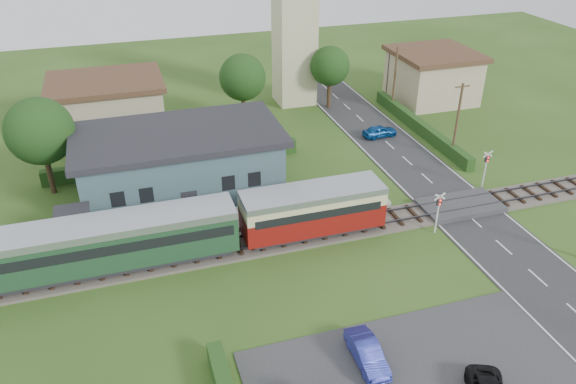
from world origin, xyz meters
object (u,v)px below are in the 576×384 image
object	(u,v)px
church_tower	(295,8)
house_west	(108,106)
crossing_signal_far	(486,164)
pedestrian_near	(288,203)
house_east	(433,75)
station_building	(180,162)
car_park_blue	(367,353)
pedestrian_far	(116,230)
equipment_hut	(75,227)
car_on_road	(380,131)
crossing_signal_near	(438,207)
train	(57,251)

from	to	relation	value
church_tower	house_west	bearing A→B (deg)	-171.47
crossing_signal_far	pedestrian_near	world-z (taller)	crossing_signal_far
house_east	pedestrian_near	world-z (taller)	house_east
station_building	house_west	size ratio (longest dim) A/B	1.48
church_tower	house_east	size ratio (longest dim) A/B	2.00
church_tower	house_east	distance (m)	17.21
car_park_blue	pedestrian_far	bearing A→B (deg)	129.94
car_park_blue	equipment_hut	bearing A→B (deg)	134.66
crossing_signal_far	car_park_blue	bearing A→B (deg)	-139.34
house_west	car_on_road	size ratio (longest dim) A/B	3.17
pedestrian_far	equipment_hut	bearing A→B (deg)	55.69
house_east	pedestrian_far	size ratio (longest dim) A/B	5.13
station_building	house_east	size ratio (longest dim) A/B	1.82
equipment_hut	house_east	size ratio (longest dim) A/B	0.29
pedestrian_far	station_building	bearing A→B (deg)	-64.26
crossing_signal_far	house_west	bearing A→B (deg)	144.23
house_west	car_park_blue	distance (m)	37.14
equipment_hut	pedestrian_far	xyz separation A→B (m)	(2.63, -0.49, -0.44)
crossing_signal_near	pedestrian_near	bearing A→B (deg)	152.64
equipment_hut	house_west	world-z (taller)	house_west
station_building	pedestrian_far	distance (m)	8.38
house_west	pedestrian_far	world-z (taller)	house_west
crossing_signal_far	church_tower	bearing A→B (deg)	110.02
station_building	pedestrian_far	size ratio (longest dim) A/B	9.33
equipment_hut	church_tower	world-z (taller)	church_tower
equipment_hut	car_on_road	xyz separation A→B (m)	(27.89, 10.86, -1.12)
car_on_road	crossing_signal_far	bearing A→B (deg)	-166.76
church_tower	pedestrian_far	distance (m)	32.20
car_on_road	pedestrian_near	distance (m)	17.40
crossing_signal_near	crossing_signal_far	bearing A→B (deg)	33.69
train	car_park_blue	distance (m)	19.77
church_tower	car_park_blue	distance (m)	40.28
station_building	church_tower	size ratio (longest dim) A/B	0.91
equipment_hut	crossing_signal_near	world-z (taller)	crossing_signal_near
crossing_signal_far	pedestrian_near	distance (m)	16.74
church_tower	car_park_blue	bearing A→B (deg)	-102.41
church_tower	pedestrian_far	world-z (taller)	church_tower
crossing_signal_far	pedestrian_far	world-z (taller)	crossing_signal_far
train	house_west	world-z (taller)	house_west
train	pedestrian_near	size ratio (longest dim) A/B	22.94
pedestrian_far	car_park_blue	bearing A→B (deg)	-165.04
train	church_tower	xyz separation A→B (m)	(23.89, 26.00, 8.05)
station_building	crossing_signal_near	xyz separation A→B (m)	(16.40, -11.40, -0.55)
church_tower	pedestrian_near	world-z (taller)	church_tower
house_east	equipment_hut	bearing A→B (deg)	-153.68
house_west	house_east	bearing A→B (deg)	-1.64
equipment_hut	car_park_blue	distance (m)	21.25
house_west	car_on_road	distance (m)	26.53
crossing_signal_near	car_on_road	world-z (taller)	crossing_signal_near
train	church_tower	size ratio (longest dim) A/B	2.45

